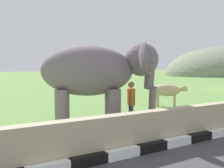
{
  "coord_description": "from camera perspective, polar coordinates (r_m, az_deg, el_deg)",
  "views": [
    {
      "loc": [
        -0.55,
        -0.9,
        2.19
      ],
      "look_at": [
        3.92,
        6.37,
        1.6
      ],
      "focal_mm": 41.47,
      "sensor_mm": 36.0,
      "label": 1
    }
  ],
  "objects": [
    {
      "name": "barrier_parapet",
      "position": [
        6.1,
        -5.68,
        -12.13
      ],
      "size": [
        28.0,
        0.36,
        1.0
      ],
      "primitive_type": "cube",
      "color": "tan",
      "rests_on": "ground_plane"
    },
    {
      "name": "elephant",
      "position": [
        8.79,
        -3.04,
        2.58
      ],
      "size": [
        4.03,
        3.23,
        3.0
      ],
      "color": "slate",
      "rests_on": "ground_plane"
    },
    {
      "name": "person_handler",
      "position": [
        9.22,
        4.22,
        -3.94
      ],
      "size": [
        0.4,
        0.64,
        1.66
      ],
      "color": "navy",
      "rests_on": "ground_plane"
    },
    {
      "name": "cow_near",
      "position": [
        14.3,
        12.06,
        -1.43
      ],
      "size": [
        1.59,
        1.67,
        1.23
      ],
      "color": "tan",
      "rests_on": "ground_plane"
    },
    {
      "name": "hill_east",
      "position": [
        67.82,
        23.45,
        1.76
      ],
      "size": [
        30.8,
        24.64,
        13.67
      ],
      "color": "gray",
      "rests_on": "ground_plane"
    }
  ]
}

